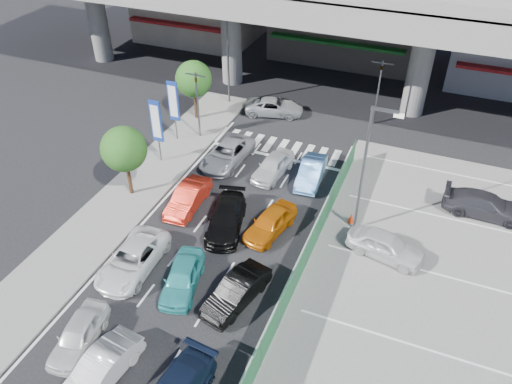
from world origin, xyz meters
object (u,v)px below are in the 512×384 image
at_px(tree_near, 124,149).
at_px(taxi_orange_right, 270,222).
at_px(traffic_light_right, 380,77).
at_px(hatch_white_back_mid, 100,370).
at_px(taxi_teal_mid, 182,277).
at_px(crossing_wagon_silver, 274,107).
at_px(street_lamp_left, 230,48).
at_px(street_lamp_right, 368,162).
at_px(signboard_far, 173,103).
at_px(traffic_cone, 351,218).
at_px(van_white_back_left, 79,335).
at_px(sedan_black_mid, 226,219).
at_px(signboard_near, 156,123).
at_px(tree_far, 194,79).
at_px(kei_truck_front_right, 311,172).
at_px(sedan_white_mid_left, 133,259).
at_px(parked_sedan_white, 386,246).
at_px(traffic_light_left, 197,89).
at_px(parked_sedan_dgrey, 485,205).
at_px(hatch_black_mid_right, 237,292).
at_px(taxi_orange_left, 188,198).
at_px(sedan_white_front_mid, 273,166).
at_px(wagon_silver_front_left, 227,154).

height_order(tree_near, taxi_orange_right, tree_near).
xyz_separation_m(traffic_light_right, hatch_white_back_mid, (-6.28, -26.73, -3.25)).
bearing_deg(taxi_teal_mid, crossing_wagon_silver, 83.44).
bearing_deg(hatch_white_back_mid, street_lamp_left, 109.70).
relative_size(street_lamp_right, taxi_teal_mid, 1.98).
relative_size(signboard_far, taxi_teal_mid, 1.16).
bearing_deg(traffic_cone, signboard_far, 162.40).
bearing_deg(traffic_cone, van_white_back_left, -125.99).
height_order(sedan_black_mid, crossing_wagon_silver, sedan_black_mid).
bearing_deg(signboard_near, tree_far, 95.27).
relative_size(kei_truck_front_right, crossing_wagon_silver, 0.88).
relative_size(sedan_white_mid_left, parked_sedan_white, 1.17).
relative_size(traffic_light_left, traffic_cone, 7.61).
xyz_separation_m(sedan_black_mid, parked_sedan_dgrey, (13.91, 6.90, 0.07)).
xyz_separation_m(hatch_white_back_mid, hatch_black_mid_right, (3.60, 6.14, 0.00)).
xyz_separation_m(traffic_light_right, taxi_orange_left, (-8.49, -14.80, -3.25)).
xyz_separation_m(crossing_wagon_silver, parked_sedan_dgrey, (16.21, -7.35, 0.11)).
bearing_deg(traffic_cone, hatch_black_mid_right, -115.60).
bearing_deg(hatch_black_mid_right, taxi_orange_left, 148.78).
relative_size(signboard_near, parked_sedan_dgrey, 0.97).
bearing_deg(street_lamp_left, street_lamp_right, -41.63).
bearing_deg(street_lamp_right, crossing_wagon_silver, 129.39).
xyz_separation_m(traffic_light_right, taxi_teal_mid, (-5.62, -20.75, -3.25)).
bearing_deg(taxi_orange_left, hatch_white_back_mid, -81.94).
distance_m(signboard_near, parked_sedan_dgrey, 21.35).
distance_m(tree_near, tree_far, 10.53).
relative_size(taxi_teal_mid, sedan_white_front_mid, 1.00).
bearing_deg(parked_sedan_dgrey, van_white_back_left, 135.68).
relative_size(hatch_white_back_mid, wagon_silver_front_left, 0.84).
bearing_deg(traffic_light_right, taxi_orange_right, -101.24).
distance_m(crossing_wagon_silver, parked_sedan_white, 17.38).
relative_size(street_lamp_right, tree_far, 1.67).
distance_m(signboard_near, sedan_white_front_mid, 8.29).
xyz_separation_m(sedan_white_mid_left, traffic_cone, (9.86, 8.06, -0.29)).
bearing_deg(signboard_near, traffic_light_right, 40.91).
height_order(van_white_back_left, parked_sedan_dgrey, parked_sedan_dgrey).
bearing_deg(tree_near, sedan_white_mid_left, -55.68).
height_order(signboard_far, tree_far, tree_far).
bearing_deg(street_lamp_left, sedan_white_mid_left, -80.88).
xyz_separation_m(traffic_light_right, wagon_silver_front_left, (-8.36, -9.32, -3.25)).
bearing_deg(tree_far, taxi_teal_mid, -64.71).
distance_m(van_white_back_left, kei_truck_front_right, 17.39).
distance_m(tree_near, hatch_white_back_mid, 13.55).
bearing_deg(traffic_cone, taxi_orange_right, -148.73).
relative_size(tree_near, hatch_black_mid_right, 1.15).
xyz_separation_m(traffic_light_left, taxi_orange_right, (8.71, -8.07, -3.25)).
relative_size(traffic_light_left, signboard_near, 1.11).
relative_size(tree_far, hatch_black_mid_right, 1.15).
relative_size(taxi_orange_left, sedan_white_front_mid, 1.03).
bearing_deg(hatch_white_back_mid, kei_truck_front_right, 84.73).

